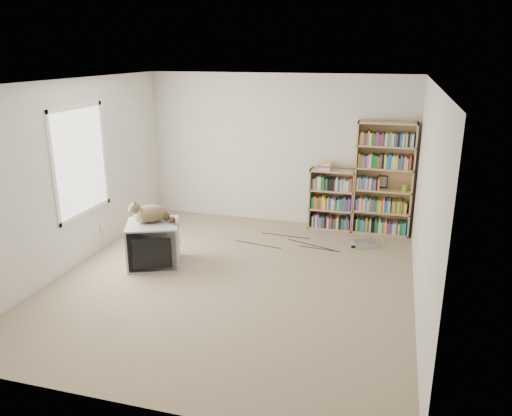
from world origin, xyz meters
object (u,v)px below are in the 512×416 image
(crt_tv, at_px, (154,244))
(cat, at_px, (155,216))
(bookcase_short, at_px, (332,201))
(bookcase_tall, at_px, (383,181))
(dvd_player, at_px, (364,244))

(crt_tv, xyz_separation_m, cat, (0.02, 0.03, 0.39))
(cat, relative_size, bookcase_short, 0.74)
(crt_tv, distance_m, bookcase_tall, 3.71)
(bookcase_tall, xyz_separation_m, bookcase_short, (-0.80, -0.00, -0.39))
(dvd_player, bearing_deg, crt_tv, -176.28)
(bookcase_tall, relative_size, bookcase_short, 1.80)
(crt_tv, distance_m, cat, 0.39)
(dvd_player, bearing_deg, cat, -176.66)
(bookcase_tall, bearing_deg, bookcase_short, -179.90)
(crt_tv, distance_m, bookcase_short, 3.05)
(crt_tv, relative_size, cat, 1.18)
(cat, relative_size, dvd_player, 2.20)
(crt_tv, bearing_deg, bookcase_short, 22.09)
(bookcase_tall, height_order, bookcase_short, bookcase_tall)
(crt_tv, height_order, dvd_player, crt_tv)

